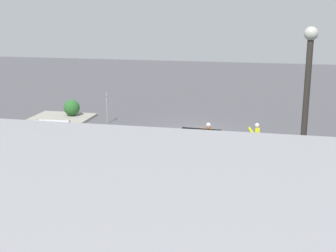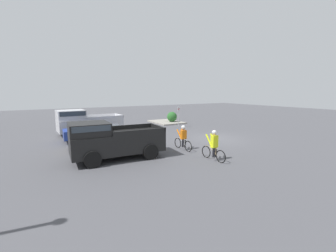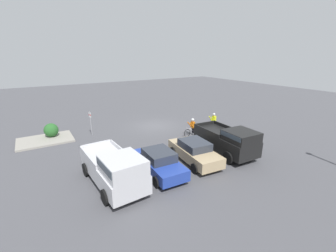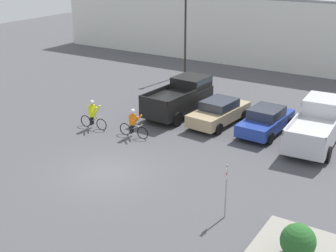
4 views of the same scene
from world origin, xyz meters
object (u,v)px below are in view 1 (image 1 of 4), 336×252
pickup_truck_1 (30,143)px  shrub (72,108)px  fire_lane_sign (107,104)px  sedan_1 (81,153)px  lamppost (303,145)px  cyclist_1 (256,137)px  pickup_truck_0 (189,155)px  cyclist_0 (208,136)px  sedan_0 (135,156)px

pickup_truck_1 → shrub: pickup_truck_1 is taller
fire_lane_sign → shrub: size_ratio=1.90×
sedan_1 → fire_lane_sign: bearing=-78.4°
pickup_truck_1 → lamppost: lamppost is taller
sedan_1 → shrub: bearing=-63.9°
cyclist_1 → sedan_1: bearing=27.7°
sedan_1 → cyclist_1: (-8.56, -4.50, 0.11)m
pickup_truck_0 → cyclist_1: (-2.98, -4.73, -0.27)m
pickup_truck_0 → cyclist_0: size_ratio=2.78×
cyclist_1 → lamppost: 13.57m
shrub → pickup_truck_1: bearing=102.2°
fire_lane_sign → lamppost: 21.46m
pickup_truck_0 → shrub: bearing=-44.6°
pickup_truck_0 → pickup_truck_1: pickup_truck_1 is taller
sedan_1 → lamppost: 13.69m
lamppost → sedan_1: bearing=-40.2°
fire_lane_sign → cyclist_0: bearing=148.5°
cyclist_1 → shrub: size_ratio=1.56×
lamppost → shrub: bearing=-51.1°
cyclist_1 → pickup_truck_1: bearing=21.9°
sedan_0 → shrub: bearing=-52.3°
sedan_1 → cyclist_1: cyclist_1 is taller
sedan_1 → lamppost: bearing=139.8°
cyclist_1 → lamppost: lamppost is taller
pickup_truck_0 → pickup_truck_1: bearing=-1.2°
sedan_0 → cyclist_1: 7.24m
cyclist_0 → shrub: bearing=-28.3°
pickup_truck_0 → lamppost: lamppost is taller
pickup_truck_1 → cyclist_0: size_ratio=2.97×
cyclist_1 → lamppost: size_ratio=0.25×
pickup_truck_1 → cyclist_0: 9.70m
pickup_truck_0 → sedan_1: (5.58, -0.23, -0.38)m
sedan_0 → cyclist_0: 5.21m
lamppost → shrub: size_ratio=6.33×
pickup_truck_0 → cyclist_1: pickup_truck_0 is taller
pickup_truck_0 → sedan_1: size_ratio=1.17×
sedan_0 → sedan_1: sedan_0 is taller
cyclist_0 → lamppost: lamppost is taller
sedan_0 → lamppost: 11.86m
sedan_1 → cyclist_0: size_ratio=2.36×
pickup_truck_0 → sedan_0: pickup_truck_0 is taller
pickup_truck_1 → lamppost: bearing=146.6°
cyclist_0 → fire_lane_sign: bearing=-31.5°
pickup_truck_1 → cyclist_1: pickup_truck_1 is taller
shrub → cyclist_0: bearing=151.7°
fire_lane_sign → shrub: fire_lane_sign is taller
pickup_truck_0 → sedan_0: size_ratio=1.11×
sedan_0 → pickup_truck_1: pickup_truck_1 is taller
cyclist_1 → shrub: 14.69m
cyclist_0 → sedan_1: bearing=36.3°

